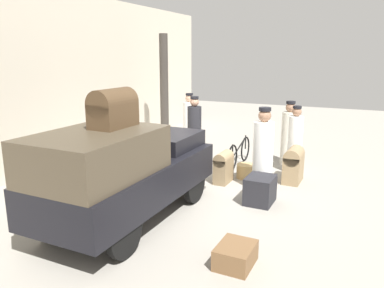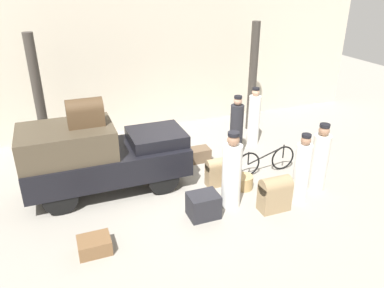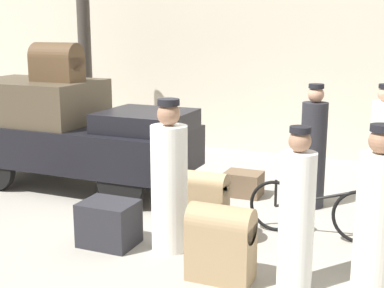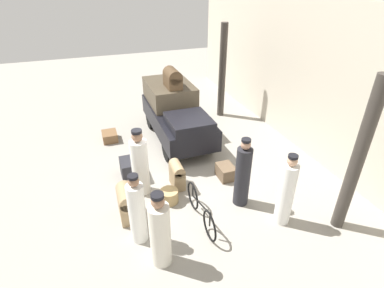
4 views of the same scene
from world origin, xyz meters
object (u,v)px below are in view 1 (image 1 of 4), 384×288
object	(u,v)px
wicker_basket	(246,171)
conductor_in_dark_uniform	(194,133)
porter_standing_middle	(263,153)
bicycle	(239,153)
suitcase_tan_flat	(236,255)
porter_carrying_trunk	(189,126)
porter_with_bicycle	(295,142)
trunk_barrel_dark	(223,166)
trunk_on_truck_roof	(113,108)
suitcase_black_upright	(293,164)
porter_lifting_near_truck	(289,136)
suitcase_small_leather	(172,166)
truck	(124,170)
trunk_large_brown	(260,190)

from	to	relation	value
wicker_basket	conductor_in_dark_uniform	bearing A→B (deg)	69.54
porter_standing_middle	conductor_in_dark_uniform	world-z (taller)	conductor_in_dark_uniform
bicycle	suitcase_tan_flat	xyz separation A→B (m)	(-4.66, -1.54, -0.20)
wicker_basket	porter_carrying_trunk	xyz separation A→B (m)	(1.52, 2.26, 0.66)
porter_with_bicycle	trunk_barrel_dark	world-z (taller)	porter_with_bicycle
conductor_in_dark_uniform	trunk_on_truck_roof	world-z (taller)	trunk_on_truck_roof
bicycle	porter_with_bicycle	world-z (taller)	porter_with_bicycle
suitcase_black_upright	porter_carrying_trunk	bearing A→B (deg)	68.27
suitcase_tan_flat	trunk_on_truck_roof	bearing A→B (deg)	82.48
wicker_basket	porter_lifting_near_truck	bearing A→B (deg)	-20.74
porter_standing_middle	suitcase_small_leather	distance (m)	2.42
bicycle	suitcase_black_upright	size ratio (longest dim) A/B	2.12
porter_with_bicycle	suitcase_tan_flat	bearing A→B (deg)	-178.60
truck	suitcase_black_upright	size ratio (longest dim) A/B	4.63
porter_lifting_near_truck	trunk_on_truck_roof	xyz separation A→B (m)	(-5.14, 1.81, 1.27)
truck	trunk_on_truck_roof	bearing A→B (deg)	180.00
porter_standing_middle	truck	bearing A→B (deg)	146.58
trunk_barrel_dark	truck	bearing A→B (deg)	163.72
porter_carrying_trunk	porter_standing_middle	world-z (taller)	porter_standing_middle
bicycle	trunk_barrel_dark	world-z (taller)	trunk_barrel_dark
wicker_basket	porter_lifting_near_truck	xyz separation A→B (m)	(1.68, -0.63, 0.61)
suitcase_tan_flat	trunk_large_brown	world-z (taller)	trunk_large_brown
truck	suitcase_small_leather	size ratio (longest dim) A/B	6.63
truck	suitcase_small_leather	bearing A→B (deg)	12.12
porter_with_bicycle	suitcase_black_upright	xyz separation A→B (m)	(-0.75, -0.13, -0.34)
porter_with_bicycle	suitcase_small_leather	xyz separation A→B (m)	(-1.40, 2.71, -0.58)
suitcase_black_upright	suitcase_tan_flat	xyz separation A→B (m)	(-3.95, 0.02, -0.28)
porter_lifting_near_truck	conductor_in_dark_uniform	distance (m)	2.53
porter_carrying_trunk	trunk_large_brown	size ratio (longest dim) A/B	2.74
porter_standing_middle	conductor_in_dark_uniform	distance (m)	2.56
porter_with_bicycle	trunk_large_brown	distance (m)	2.39
truck	conductor_in_dark_uniform	world-z (taller)	conductor_in_dark_uniform
suitcase_small_leather	trunk_on_truck_roof	distance (m)	3.58
porter_carrying_trunk	truck	bearing A→B (deg)	-167.15
wicker_basket	trunk_large_brown	world-z (taller)	trunk_large_brown
trunk_on_truck_roof	conductor_in_dark_uniform	bearing A→B (deg)	6.94
truck	suitcase_small_leather	world-z (taller)	truck
conductor_in_dark_uniform	suitcase_small_leather	bearing A→B (deg)	174.49
truck	wicker_basket	bearing A→B (deg)	-19.78
wicker_basket	bicycle	bearing A→B (deg)	28.37
suitcase_tan_flat	trunk_on_truck_roof	world-z (taller)	trunk_on_truck_roof
suitcase_small_leather	trunk_large_brown	bearing A→B (deg)	-110.18
truck	porter_with_bicycle	bearing A→B (deg)	-26.61
truck	bicycle	bearing A→B (deg)	-9.29
porter_with_bicycle	bicycle	bearing A→B (deg)	91.56
porter_standing_middle	bicycle	bearing A→B (deg)	34.16
porter_carrying_trunk	porter_standing_middle	distance (m)	3.55
porter_standing_middle	suitcase_tan_flat	bearing A→B (deg)	-171.05
porter_lifting_near_truck	trunk_large_brown	xyz separation A→B (m)	(-3.05, -0.09, -0.50)
bicycle	porter_with_bicycle	xyz separation A→B (m)	(0.04, -1.42, 0.42)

